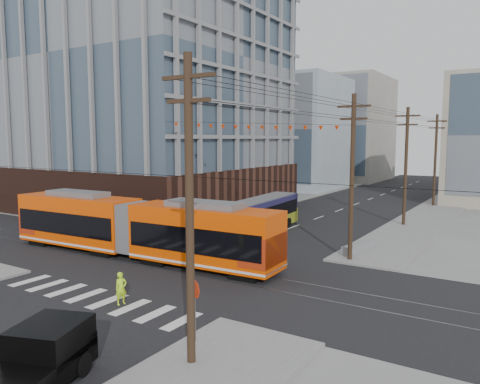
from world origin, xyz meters
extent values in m
plane|color=slate|center=(0.00, 0.00, 0.00)|extent=(160.00, 160.00, 0.00)
cube|color=#381E16|center=(-22.00, 23.00, 14.30)|extent=(30.00, 25.00, 28.60)
cube|color=#8C99A5|center=(-17.00, 52.00, 9.00)|extent=(18.00, 16.00, 18.00)
cube|color=gray|center=(-14.00, 72.00, 10.00)|extent=(16.00, 18.00, 20.00)
cylinder|color=black|center=(8.50, -6.00, 5.50)|extent=(0.30, 0.30, 11.00)
cylinder|color=black|center=(8.50, 56.00, 5.50)|extent=(0.30, 0.30, 11.00)
imported|color=#B7BCC2|center=(-5.54, 15.11, 0.66)|extent=(2.16, 4.22, 1.32)
imported|color=silver|center=(-5.17, 19.29, 0.65)|extent=(3.35, 4.83, 1.30)
imported|color=#555963|center=(-5.03, 23.75, 0.70)|extent=(3.73, 5.49, 1.40)
imported|color=#C3FF20|center=(1.71, -2.91, 0.81)|extent=(0.56, 0.68, 1.62)
cube|color=gray|center=(8.30, 13.44, 0.38)|extent=(1.58, 3.85, 0.75)
camera|label=1|loc=(18.53, -18.63, 8.12)|focal=35.00mm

